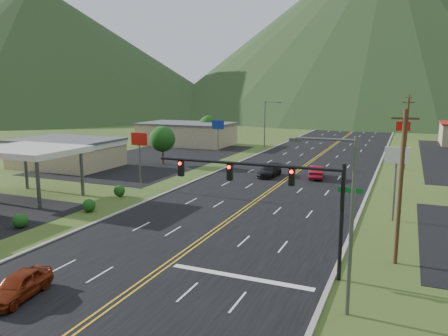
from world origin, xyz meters
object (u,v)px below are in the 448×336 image
at_px(streetlight_east, 345,214).
at_px(gas_canopy, 30,152).
at_px(streetlight_west, 266,121).
at_px(car_red_far, 317,172).
at_px(car_dark_mid, 270,171).
at_px(traffic_signal, 275,187).
at_px(car_red_near, 19,286).

xyz_separation_m(streetlight_east, gas_canopy, (-33.18, 12.00, -0.31)).
relative_size(streetlight_west, car_red_far, 1.84).
bearing_deg(car_dark_mid, traffic_signal, -68.85).
bearing_deg(car_red_far, gas_canopy, 31.96).
xyz_separation_m(traffic_signal, car_dark_mid, (-8.94, 28.31, -4.61)).
xyz_separation_m(traffic_signal, car_red_near, (-11.54, -9.14, -4.61)).
height_order(streetlight_east, car_dark_mid, streetlight_east).
xyz_separation_m(car_dark_mid, car_red_far, (5.81, 1.38, 0.09)).
height_order(streetlight_east, gas_canopy, streetlight_east).
distance_m(gas_canopy, car_dark_mid, 28.48).
distance_m(streetlight_east, car_red_near, 17.61).
bearing_deg(streetlight_west, car_red_near, -84.20).
distance_m(streetlight_west, gas_canopy, 49.10).
distance_m(car_red_near, car_dark_mid, 37.54).
relative_size(car_dark_mid, car_red_far, 1.01).
xyz_separation_m(streetlight_west, car_dark_mid, (9.22, -27.70, -4.46)).
bearing_deg(traffic_signal, car_red_near, -141.63).
bearing_deg(car_red_far, traffic_signal, 87.44).
bearing_deg(car_red_near, gas_canopy, 125.72).
xyz_separation_m(streetlight_east, car_dark_mid, (-13.63, 32.30, -4.46)).
relative_size(traffic_signal, car_red_near, 3.11).
distance_m(gas_canopy, car_red_near, 24.46).
height_order(traffic_signal, car_red_near, traffic_signal).
bearing_deg(streetlight_east, streetlight_west, 110.86).
xyz_separation_m(car_red_near, car_dark_mid, (2.61, 37.45, -0.00)).
bearing_deg(streetlight_west, streetlight_east, -69.14).
height_order(streetlight_east, car_red_near, streetlight_east).
xyz_separation_m(gas_canopy, car_red_near, (16.94, -17.15, -4.15)).
relative_size(streetlight_east, gas_canopy, 0.90).
height_order(streetlight_east, car_red_far, streetlight_east).
xyz_separation_m(car_red_near, car_red_far, (8.41, 38.83, 0.09)).
distance_m(streetlight_east, gas_canopy, 35.28).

